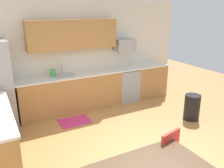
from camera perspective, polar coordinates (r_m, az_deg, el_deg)
ground_plane at (r=4.57m, az=6.19°, el=-15.50°), size 12.00×12.00×0.00m
wall_back at (r=6.28m, az=-7.22°, el=7.11°), size 5.80×0.10×2.70m
cabinet_run_back at (r=6.06m, az=-9.67°, el=-2.26°), size 2.59×0.60×0.90m
cabinet_run_back_right at (r=7.12m, az=8.68°, el=0.86°), size 0.96×0.60×0.90m
countertop_back at (r=6.06m, az=-5.85°, el=2.60°), size 4.80×0.64×0.04m
upper_cabinets_back at (r=5.90m, az=-9.40°, el=11.73°), size 2.20×0.34×0.70m
oven_range at (r=6.70m, az=3.33°, el=-0.01°), size 0.60×0.60×0.91m
microwave at (r=6.53m, az=3.04°, el=9.39°), size 0.54×0.36×0.32m
sink_basin at (r=5.88m, az=-11.26°, el=1.45°), size 0.48×0.40×0.14m
sink_faucet at (r=6.01m, az=-11.87°, el=3.34°), size 0.02×0.02×0.24m
chair_near_table at (r=3.61m, az=15.11°, el=-16.54°), size 0.47×0.47×0.85m
trash_bin at (r=5.85m, az=18.69°, el=-5.29°), size 0.36×0.36×0.60m
floor_mat at (r=5.61m, az=-8.97°, el=-8.85°), size 0.70×0.50×0.01m
kettle at (r=5.82m, az=-14.05°, el=2.52°), size 0.14×0.14×0.20m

